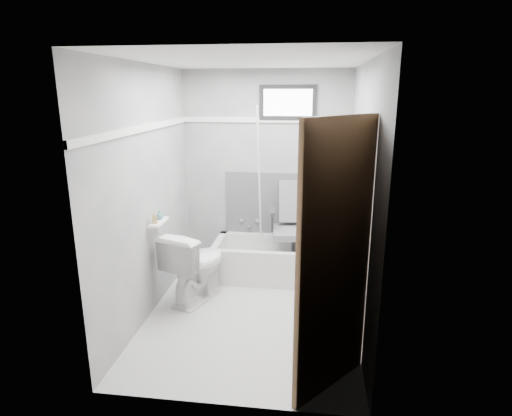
% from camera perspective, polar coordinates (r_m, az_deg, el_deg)
% --- Properties ---
extents(floor, '(2.60, 2.60, 0.00)m').
position_cam_1_polar(floor, '(4.40, -0.61, -13.89)').
color(floor, silver).
rests_on(floor, ground).
extents(ceiling, '(2.60, 2.60, 0.00)m').
position_cam_1_polar(ceiling, '(3.85, -0.71, 19.09)').
color(ceiling, silver).
rests_on(ceiling, floor).
extents(wall_back, '(2.00, 0.02, 2.40)m').
position_cam_1_polar(wall_back, '(5.22, 1.35, 4.85)').
color(wall_back, slate).
rests_on(wall_back, floor).
extents(wall_front, '(2.00, 0.02, 2.40)m').
position_cam_1_polar(wall_front, '(2.73, -4.50, -5.02)').
color(wall_front, slate).
rests_on(wall_front, floor).
extents(wall_left, '(0.02, 2.60, 2.40)m').
position_cam_1_polar(wall_left, '(4.21, -14.27, 1.84)').
color(wall_left, slate).
rests_on(wall_left, floor).
extents(wall_right, '(0.02, 2.60, 2.40)m').
position_cam_1_polar(wall_right, '(3.94, 13.88, 0.98)').
color(wall_right, slate).
rests_on(wall_right, floor).
extents(bathtub, '(1.50, 0.70, 0.42)m').
position_cam_1_polar(bathtub, '(5.13, 2.85, -6.91)').
color(bathtub, silver).
rests_on(bathtub, floor).
extents(office_chair, '(0.64, 0.64, 1.00)m').
position_cam_1_polar(office_chair, '(5.02, 5.09, -2.44)').
color(office_chair, slate).
rests_on(office_chair, bathtub).
extents(toilet, '(0.67, 0.88, 0.76)m').
position_cam_1_polar(toilet, '(4.57, -7.96, -7.56)').
color(toilet, white).
rests_on(toilet, floor).
extents(door, '(0.78, 0.78, 2.00)m').
position_cam_1_polar(door, '(2.80, 15.97, -9.44)').
color(door, brown).
rests_on(door, floor).
extents(window, '(0.66, 0.04, 0.40)m').
position_cam_1_polar(window, '(5.10, 4.27, 13.85)').
color(window, black).
rests_on(window, wall_back).
extents(backerboard, '(1.50, 0.02, 0.78)m').
position_cam_1_polar(backerboard, '(5.27, 4.02, 0.48)').
color(backerboard, '#4C4C4F').
rests_on(backerboard, wall_back).
extents(trim_back, '(2.00, 0.02, 0.06)m').
position_cam_1_polar(trim_back, '(5.13, 1.38, 11.66)').
color(trim_back, white).
rests_on(trim_back, wall_back).
extents(trim_left, '(0.02, 2.60, 0.06)m').
position_cam_1_polar(trim_left, '(4.11, -14.67, 10.27)').
color(trim_left, white).
rests_on(trim_left, wall_left).
extents(pole, '(0.02, 0.47, 1.90)m').
position_cam_1_polar(pole, '(5.02, 0.47, 2.69)').
color(pole, silver).
rests_on(pole, bathtub).
extents(shelf, '(0.10, 0.32, 0.02)m').
position_cam_1_polar(shelf, '(4.32, -12.84, -1.86)').
color(shelf, white).
rests_on(shelf, wall_left).
extents(soap_bottle_a, '(0.07, 0.07, 0.11)m').
position_cam_1_polar(soap_bottle_a, '(4.23, -13.39, -1.32)').
color(soap_bottle_a, tan).
rests_on(soap_bottle_a, shelf).
extents(soap_bottle_b, '(0.10, 0.10, 0.09)m').
position_cam_1_polar(soap_bottle_b, '(4.36, -12.74, -0.87)').
color(soap_bottle_b, slate).
rests_on(soap_bottle_b, shelf).
extents(faucet, '(0.26, 0.10, 0.16)m').
position_cam_1_polar(faucet, '(5.37, -0.85, -1.99)').
color(faucet, silver).
rests_on(faucet, wall_back).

